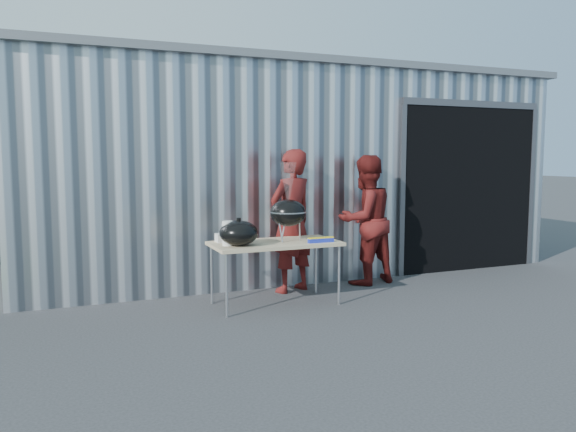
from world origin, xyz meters
name	(u,v)px	position (x,y,z in m)	size (l,w,h in m)	color
ground	(327,322)	(0.00, 0.00, 0.00)	(80.00, 80.00, 0.00)	#303032
building	(260,168)	(0.92, 4.59, 1.54)	(8.20, 6.20, 3.10)	silver
folding_table	(275,245)	(-0.23, 0.90, 0.71)	(1.50, 0.75, 0.75)	tan
kettle_grill	(288,206)	(-0.06, 0.92, 1.17)	(0.44, 0.44, 0.94)	black
grill_lid	(239,233)	(-0.71, 0.80, 0.89)	(0.44, 0.44, 0.32)	black
paper_towels	(227,233)	(-0.83, 0.85, 0.89)	(0.12, 0.12, 0.28)	white
white_tub	(224,238)	(-0.78, 1.14, 0.80)	(0.20, 0.15, 0.10)	white
foil_box	(321,240)	(0.25, 0.65, 0.78)	(0.32, 0.05, 0.06)	#1A2AAE
person_cook	(291,221)	(0.20, 1.43, 0.92)	(0.67, 0.44, 1.85)	#571513
person_bystander	(365,220)	(1.32, 1.46, 0.89)	(0.86, 0.67, 1.77)	#571513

